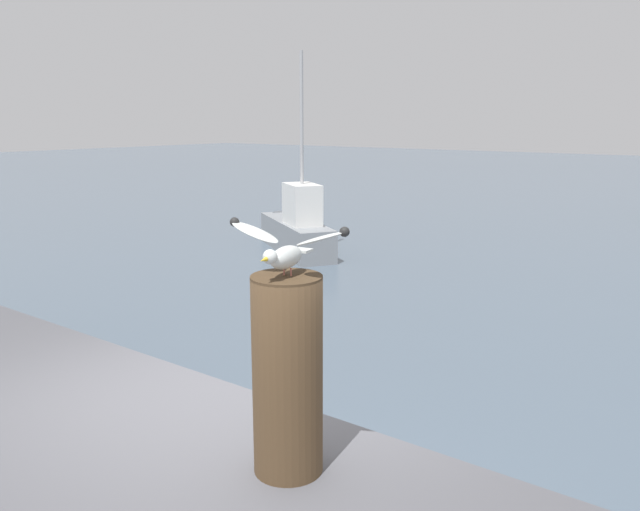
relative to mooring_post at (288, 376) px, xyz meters
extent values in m
cylinder|color=#4C3823|center=(0.00, 0.00, 0.00)|extent=(0.33, 0.33, 0.95)
cylinder|color=#C66D60|center=(-0.02, 0.01, 0.49)|extent=(0.01, 0.01, 0.04)
cylinder|color=#C66D60|center=(0.02, 0.01, 0.49)|extent=(0.01, 0.01, 0.04)
ellipsoid|color=silver|center=(0.00, 0.00, 0.56)|extent=(0.12, 0.24, 0.10)
sphere|color=silver|center=(0.02, -0.13, 0.59)|extent=(0.06, 0.06, 0.06)
cone|color=yellow|center=(0.03, -0.18, 0.58)|extent=(0.03, 0.05, 0.02)
cube|color=silver|center=(-0.02, 0.14, 0.56)|extent=(0.09, 0.08, 0.01)
ellipsoid|color=silver|center=(-0.17, -0.02, 0.66)|extent=(0.26, 0.16, 0.10)
sphere|color=#272727|center=(-0.28, -0.03, 0.69)|extent=(0.04, 0.04, 0.04)
ellipsoid|color=silver|center=(0.17, 0.04, 0.66)|extent=(0.26, 0.16, 0.10)
sphere|color=#272727|center=(0.28, 0.05, 0.69)|extent=(0.04, 0.04, 0.04)
cube|color=gray|center=(-7.92, 9.87, -1.66)|extent=(3.31, 2.60, 0.75)
cone|color=gray|center=(-9.52, 10.93, -1.62)|extent=(1.08, 1.08, 0.78)
cube|color=white|center=(-7.51, 9.60, -0.81)|extent=(1.28, 1.16, 0.95)
cylinder|color=#A5A5A8|center=(-7.51, 9.60, 1.16)|extent=(0.08, 0.08, 2.99)
camera|label=1|loc=(1.78, -2.13, 1.16)|focal=35.98mm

